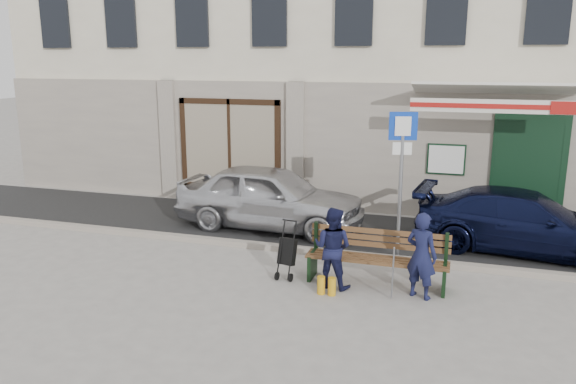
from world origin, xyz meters
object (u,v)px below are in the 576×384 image
at_px(car_silver, 270,197).
at_px(bench, 374,259).
at_px(woman, 333,247).
at_px(stroller, 287,253).
at_px(parking_sign, 402,161).
at_px(car_navy, 524,222).
at_px(man, 421,255).

distance_m(car_silver, bench, 3.79).
distance_m(woman, stroller, 0.90).
height_order(car_silver, woman, car_silver).
xyz_separation_m(car_silver, woman, (2.09, -2.90, -0.04)).
xyz_separation_m(car_silver, parking_sign, (2.99, -1.14, 1.17)).
distance_m(car_silver, car_navy, 5.33).
bearing_deg(car_silver, stroller, -152.37).
relative_size(bench, stroller, 2.37).
relative_size(car_navy, woman, 3.05).
distance_m(car_silver, man, 4.59).
bearing_deg(stroller, woman, -0.75).
relative_size(car_silver, man, 3.00).
xyz_separation_m(car_silver, man, (3.54, -2.92, -0.02)).
height_order(car_silver, stroller, car_silver).
bearing_deg(woman, parking_sign, -106.27).
bearing_deg(car_silver, woman, -141.08).
distance_m(car_navy, stroller, 4.89).
bearing_deg(man, stroller, 18.02).
bearing_deg(man, bench, 0.66).
distance_m(car_navy, woman, 4.32).
bearing_deg(stroller, man, 6.07).
relative_size(parking_sign, bench, 1.17).
distance_m(parking_sign, bench, 2.06).
bearing_deg(car_silver, car_navy, -87.29).
relative_size(car_silver, bench, 1.78).
bearing_deg(bench, woman, -155.06).
relative_size(car_navy, stroller, 4.17).
bearing_deg(car_silver, parking_sign, -107.82).
bearing_deg(car_navy, woman, 138.24).
distance_m(car_silver, woman, 3.57).
xyz_separation_m(parking_sign, woman, (-0.90, -1.75, -1.21)).
bearing_deg(parking_sign, bench, -114.48).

